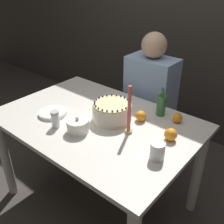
{
  "coord_description": "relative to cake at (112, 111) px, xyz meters",
  "views": [
    {
      "loc": [
        1.05,
        -1.09,
        1.66
      ],
      "look_at": [
        0.08,
        0.07,
        0.81
      ],
      "focal_mm": 42.0,
      "sensor_mm": 36.0,
      "label": 1
    }
  ],
  "objects": [
    {
      "name": "sugar_bowl",
      "position": [
        -0.07,
        -0.25,
        -0.02
      ],
      "size": [
        0.14,
        0.14,
        0.11
      ],
      "color": "white",
      "rests_on": "dining_table"
    },
    {
      "name": "bottle",
      "position": [
        0.22,
        0.26,
        0.02
      ],
      "size": [
        0.06,
        0.06,
        0.2
      ],
      "color": "#2D6638",
      "rests_on": "dining_table"
    },
    {
      "name": "person_man_blue_shirt",
      "position": [
        -0.07,
        0.59,
        -0.28
      ],
      "size": [
        0.4,
        0.34,
        1.23
      ],
      "rotation": [
        0.0,
        0.0,
        3.14
      ],
      "color": "#473D33",
      "rests_on": "ground_plane"
    },
    {
      "name": "dining_table",
      "position": [
        -0.08,
        -0.07,
        -0.18
      ],
      "size": [
        1.34,
        0.91,
        0.76
      ],
      "color": "beige",
      "rests_on": "ground_plane"
    },
    {
      "name": "plate_stack",
      "position": [
        -0.36,
        -0.21,
        -0.05
      ],
      "size": [
        0.2,
        0.2,
        0.02
      ],
      "color": "white",
      "rests_on": "dining_table"
    },
    {
      "name": "cake",
      "position": [
        0.0,
        0.0,
        0.0
      ],
      "size": [
        0.26,
        0.26,
        0.13
      ],
      "color": "#EFE5CC",
      "rests_on": "dining_table"
    },
    {
      "name": "orange_fruit_0",
      "position": [
        0.35,
        0.25,
        -0.03
      ],
      "size": [
        0.06,
        0.06,
        0.06
      ],
      "color": "orange",
      "rests_on": "dining_table"
    },
    {
      "name": "orange_fruit_2",
      "position": [
        0.42,
        0.04,
        -0.02
      ],
      "size": [
        0.08,
        0.08,
        0.08
      ],
      "color": "orange",
      "rests_on": "dining_table"
    },
    {
      "name": "orange_fruit_1",
      "position": [
        0.16,
        0.11,
        -0.03
      ],
      "size": [
        0.07,
        0.07,
        0.07
      ],
      "color": "orange",
      "rests_on": "dining_table"
    },
    {
      "name": "candle",
      "position": [
        0.18,
        -0.06,
        0.07
      ],
      "size": [
        0.05,
        0.05,
        0.31
      ],
      "color": "tan",
      "rests_on": "dining_table"
    },
    {
      "name": "wall_behind",
      "position": [
        -0.08,
        1.33,
        0.48
      ],
      "size": [
        8.0,
        0.05,
        2.6
      ],
      "color": "#38332D",
      "rests_on": "ground_plane"
    },
    {
      "name": "sugar_shaker",
      "position": [
        -0.22,
        -0.3,
        -0.0
      ],
      "size": [
        0.05,
        0.05,
        0.11
      ],
      "color": "white",
      "rests_on": "dining_table"
    },
    {
      "name": "cup",
      "position": [
        0.45,
        -0.16,
        -0.01
      ],
      "size": [
        0.08,
        0.08,
        0.1
      ],
      "color": "white",
      "rests_on": "dining_table"
    },
    {
      "name": "ground_plane",
      "position": [
        -0.08,
        -0.07,
        -0.82
      ],
      "size": [
        12.0,
        12.0,
        0.0
      ],
      "primitive_type": "plane",
      "color": "#3D3833"
    }
  ]
}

